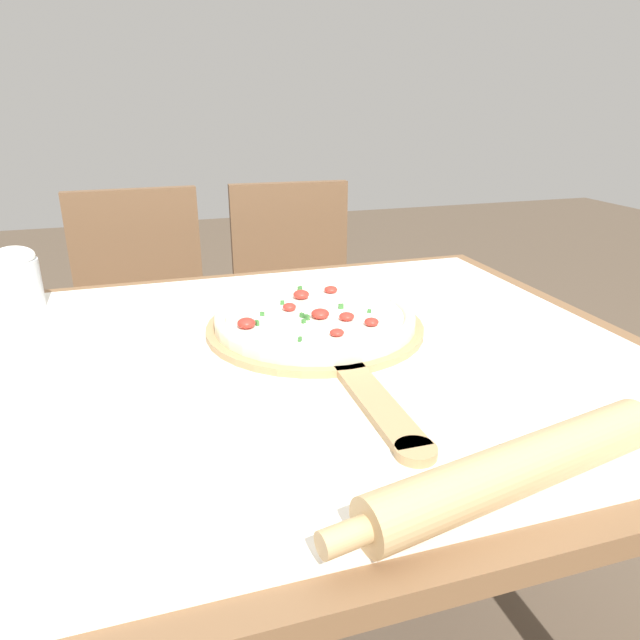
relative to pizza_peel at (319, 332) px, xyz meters
name	(u,v)px	position (x,y,z in m)	size (l,w,h in m)	color
dining_table	(301,413)	(-0.05, -0.06, -0.12)	(1.16, 0.98, 0.74)	brown
towel_cloth	(300,353)	(-0.05, -0.06, -0.01)	(1.08, 0.90, 0.00)	white
pizza_peel	(319,332)	(0.00, 0.00, 0.00)	(0.38, 0.61, 0.01)	tan
pizza	(315,317)	(0.00, 0.03, 0.02)	(0.35, 0.35, 0.04)	beige
rolling_pin	(519,468)	(0.07, -0.46, 0.02)	(0.46, 0.13, 0.06)	tan
chair_left	(145,318)	(-0.30, 0.82, -0.24)	(0.41, 0.41, 0.88)	brown
chair_right	(297,303)	(0.18, 0.82, -0.24)	(0.42, 0.42, 0.88)	brown
flour_cup	(17,277)	(-0.51, 0.30, 0.06)	(0.08, 0.08, 0.12)	#B2B7BC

